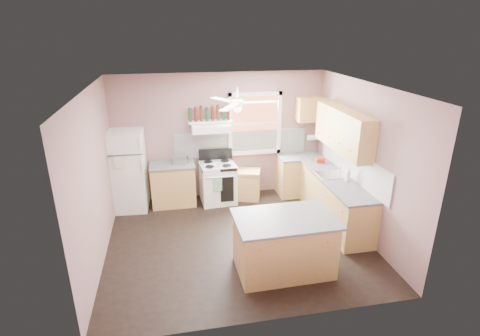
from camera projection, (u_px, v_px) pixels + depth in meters
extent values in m
plane|color=black|center=(238.00, 240.00, 6.68)|extent=(4.50, 4.50, 0.00)
plane|color=white|center=(237.00, 87.00, 5.72)|extent=(4.50, 4.50, 0.00)
cube|color=#805D5C|center=(220.00, 136.00, 8.05)|extent=(4.50, 0.05, 2.70)
cube|color=#805D5C|center=(364.00, 160.00, 6.60)|extent=(0.05, 4.00, 2.70)
cube|color=#805D5C|center=(93.00, 179.00, 5.79)|extent=(0.05, 4.00, 2.70)
cube|color=white|center=(241.00, 143.00, 8.16)|extent=(2.90, 0.03, 0.55)
cube|color=white|center=(353.00, 164.00, 6.93)|extent=(0.03, 2.60, 0.55)
cube|color=brown|center=(255.00, 124.00, 8.06)|extent=(1.00, 0.02, 1.20)
cube|color=white|center=(255.00, 124.00, 8.03)|extent=(1.16, 0.07, 1.36)
cube|color=white|center=(128.00, 171.00, 7.55)|extent=(0.74, 0.72, 1.65)
cube|color=#AA8246|center=(173.00, 185.00, 7.89)|extent=(0.90, 0.60, 0.86)
cube|color=#515254|center=(172.00, 165.00, 7.73)|extent=(0.92, 0.62, 0.04)
cube|color=silver|center=(181.00, 160.00, 7.70)|extent=(0.32, 0.25, 0.18)
cube|color=white|center=(218.00, 183.00, 7.99)|extent=(0.76, 0.68, 0.86)
cube|color=white|center=(211.00, 128.00, 7.66)|extent=(0.78, 0.50, 0.14)
cube|color=white|center=(210.00, 121.00, 7.74)|extent=(0.90, 0.26, 0.03)
cube|color=#AA8246|center=(245.00, 184.00, 8.18)|extent=(0.75, 0.60, 0.65)
cube|color=#AA8246|center=(300.00, 175.00, 8.40)|extent=(1.00, 0.60, 0.86)
cube|color=#AA8246|center=(335.00, 201.00, 7.15)|extent=(0.60, 2.20, 0.86)
cube|color=#515254|center=(301.00, 156.00, 8.24)|extent=(1.02, 0.62, 0.04)
cube|color=#515254|center=(337.00, 180.00, 6.99)|extent=(0.62, 2.22, 0.04)
cube|color=silver|center=(332.00, 175.00, 7.16)|extent=(0.55, 0.45, 0.03)
cylinder|color=silver|center=(340.00, 171.00, 7.17)|extent=(0.03, 0.03, 0.14)
cube|color=#AA8246|center=(343.00, 130.00, 6.87)|extent=(0.33, 1.80, 0.76)
cube|color=#AA8246|center=(311.00, 109.00, 8.03)|extent=(0.60, 0.33, 0.52)
cylinder|color=white|center=(313.00, 138.00, 8.31)|extent=(0.26, 0.12, 0.12)
cube|color=#AA8246|center=(284.00, 245.00, 5.73)|extent=(1.44, 0.93, 0.86)
cube|color=#515254|center=(285.00, 219.00, 5.57)|extent=(1.52, 1.01, 0.04)
cylinder|color=white|center=(237.00, 103.00, 5.80)|extent=(0.20, 0.20, 0.08)
imported|color=silver|center=(348.00, 174.00, 6.83)|extent=(0.14, 0.14, 0.26)
cube|color=#A4240E|center=(320.00, 160.00, 7.79)|extent=(0.19, 0.13, 0.10)
cylinder|color=#143819|center=(190.00, 115.00, 7.61)|extent=(0.06, 0.06, 0.27)
cylinder|color=#590F0F|center=(196.00, 114.00, 7.63)|extent=(0.06, 0.06, 0.29)
cylinder|color=#3F230F|center=(201.00, 114.00, 7.65)|extent=(0.06, 0.06, 0.31)
cylinder|color=#143819|center=(207.00, 114.00, 7.67)|extent=(0.06, 0.06, 0.27)
cylinder|color=#590F0F|center=(212.00, 114.00, 7.69)|extent=(0.06, 0.06, 0.29)
cylinder|color=#3F230F|center=(218.00, 113.00, 7.71)|extent=(0.06, 0.06, 0.31)
cylinder|color=#143819|center=(223.00, 114.00, 7.74)|extent=(0.06, 0.06, 0.27)
cylinder|color=#590F0F|center=(229.00, 113.00, 7.75)|extent=(0.06, 0.06, 0.29)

